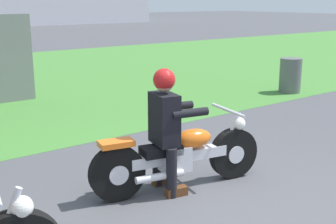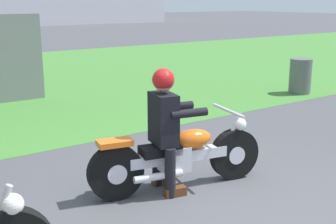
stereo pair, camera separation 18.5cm
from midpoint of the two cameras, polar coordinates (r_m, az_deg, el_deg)
ground at (r=4.45m, az=6.47°, el=-13.78°), size 120.00×120.00×0.00m
motorcycle_lead at (r=5.01m, az=0.41°, el=-5.69°), size 2.05×0.74×0.86m
rider_lead at (r=4.82m, az=-1.39°, el=-1.20°), size 0.61×0.53×1.38m
trash_can at (r=10.60m, az=14.87°, el=4.54°), size 0.49×0.49×0.79m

